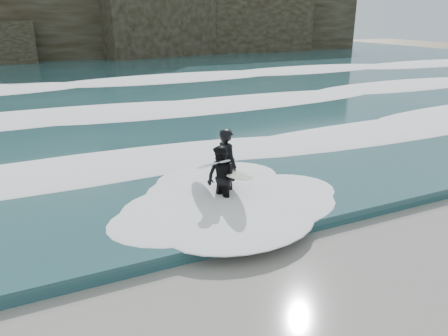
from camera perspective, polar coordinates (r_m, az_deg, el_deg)
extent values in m
plane|color=olive|center=(8.17, 22.46, -17.42)|extent=(120.00, 120.00, 0.00)
cube|color=#1E4449|center=(33.82, -16.66, 11.12)|extent=(90.00, 52.00, 0.30)
cube|color=black|center=(50.37, -20.69, 18.83)|extent=(70.00, 9.00, 10.00)
ellipsoid|color=white|center=(14.76, -3.50, 2.61)|extent=(60.00, 3.20, 0.20)
ellipsoid|color=white|center=(21.21, -10.74, 7.64)|extent=(60.00, 4.00, 0.24)
ellipsoid|color=white|center=(29.87, -15.40, 10.78)|extent=(60.00, 4.80, 0.30)
imported|color=black|center=(11.41, 0.37, 0.46)|extent=(0.57, 0.77, 1.94)
ellipsoid|color=silver|center=(11.28, -1.57, 0.43)|extent=(0.59, 1.85, 0.87)
imported|color=black|center=(10.78, -0.40, -1.46)|extent=(0.82, 0.95, 1.67)
ellipsoid|color=silver|center=(10.93, 1.60, -0.82)|extent=(1.05, 2.27, 0.63)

